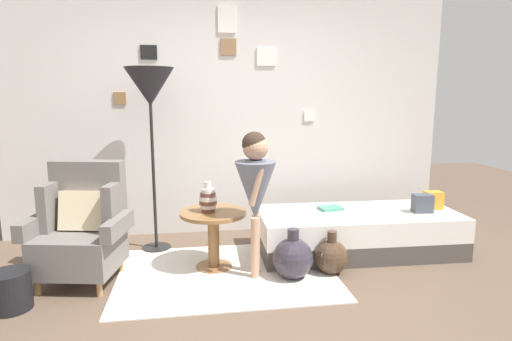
{
  "coord_description": "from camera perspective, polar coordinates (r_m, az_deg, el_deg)",
  "views": [
    {
      "loc": [
        -0.4,
        -2.65,
        1.49
      ],
      "look_at": [
        0.15,
        0.95,
        0.85
      ],
      "focal_mm": 29.36,
      "sensor_mm": 36.0,
      "label": 1
    }
  ],
  "objects": [
    {
      "name": "pillow_head",
      "position": [
        4.48,
        22.99,
        -3.75
      ],
      "size": [
        0.16,
        0.12,
        0.17
      ],
      "primitive_type": "cube",
      "rotation": [
        0.0,
        0.0,
        0.01
      ],
      "color": "orange",
      "rests_on": "daybed"
    },
    {
      "name": "person_child",
      "position": [
        3.41,
        -0.08,
        -1.89
      ],
      "size": [
        0.34,
        0.34,
        1.22
      ],
      "color": "tan",
      "rests_on": "ground"
    },
    {
      "name": "pillow_mid",
      "position": [
        4.32,
        21.74,
        -4.18
      ],
      "size": [
        0.19,
        0.13,
        0.17
      ],
      "primitive_type": "cube",
      "rotation": [
        0.0,
        0.0,
        -0.07
      ],
      "color": "#474C56",
      "rests_on": "daybed"
    },
    {
      "name": "floor_lamp",
      "position": [
        4.09,
        -14.25,
        10.35
      ],
      "size": [
        0.46,
        0.46,
        1.76
      ],
      "color": "black",
      "rests_on": "ground"
    },
    {
      "name": "gallery_wall",
      "position": [
        4.62,
        -3.74,
        7.63
      ],
      "size": [
        4.8,
        0.12,
        2.6
      ],
      "color": "silver",
      "rests_on": "ground"
    },
    {
      "name": "demijohn_near",
      "position": [
        3.56,
        5.04,
        -11.78
      ],
      "size": [
        0.34,
        0.34,
        0.43
      ],
      "color": "#332D38",
      "rests_on": "ground"
    },
    {
      "name": "rug",
      "position": [
        3.69,
        -4.01,
        -13.79
      ],
      "size": [
        1.82,
        1.33,
        0.01
      ],
      "primitive_type": "cube",
      "color": "silver",
      "rests_on": "ground"
    },
    {
      "name": "ground_plane",
      "position": [
        3.06,
        -0.12,
        -19.13
      ],
      "size": [
        12.0,
        12.0,
        0.0
      ],
      "primitive_type": "plane",
      "color": "brown"
    },
    {
      "name": "armchair",
      "position": [
        3.71,
        -22.58,
        -7.25
      ],
      "size": [
        0.83,
        0.69,
        0.97
      ],
      "color": "tan",
      "rests_on": "ground"
    },
    {
      "name": "demijohn_far",
      "position": [
        3.7,
        10.23,
        -11.48
      ],
      "size": [
        0.29,
        0.29,
        0.37
      ],
      "color": "#473323",
      "rests_on": "ground"
    },
    {
      "name": "daybed",
      "position": [
        4.22,
        13.65,
        -8.12
      ],
      "size": [
        1.92,
        0.85,
        0.4
      ],
      "color": "#4C4742",
      "rests_on": "ground"
    },
    {
      "name": "magazine_basket",
      "position": [
        3.53,
        -30.47,
        -13.93
      ],
      "size": [
        0.28,
        0.28,
        0.28
      ],
      "primitive_type": "cylinder",
      "color": "black",
      "rests_on": "ground"
    },
    {
      "name": "book_on_daybed",
      "position": [
        4.18,
        10.11,
        -5.08
      ],
      "size": [
        0.24,
        0.2,
        0.03
      ],
      "primitive_type": "cube",
      "rotation": [
        0.0,
        0.0,
        0.17
      ],
      "color": "#498D7C",
      "rests_on": "daybed"
    },
    {
      "name": "side_table",
      "position": [
        3.69,
        -5.83,
        -7.71
      ],
      "size": [
        0.58,
        0.58,
        0.51
      ],
      "color": "olive",
      "rests_on": "ground"
    },
    {
      "name": "vase_striped",
      "position": [
        3.62,
        -6.56,
        -3.95
      ],
      "size": [
        0.15,
        0.15,
        0.26
      ],
      "color": "brown",
      "rests_on": "side_table"
    }
  ]
}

